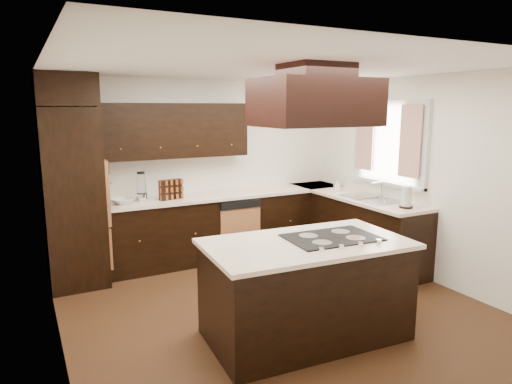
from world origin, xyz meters
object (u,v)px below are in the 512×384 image
range_hood (315,102)px  island (305,291)px  oven_column (73,198)px  spice_rack (171,189)px

range_hood → island: bearing=-138.9°
oven_column → spice_rack: (1.21, 0.04, -0.01)m
spice_rack → oven_column: bearing=167.7°
island → range_hood: bearing=44.9°
range_hood → oven_column: bearing=129.7°
island → spice_rack: 2.56m
range_hood → spice_rack: size_ratio=3.31×
oven_column → range_hood: bearing=-50.3°
island → oven_column: bearing=129.5°
island → range_hood: range_hood is taller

